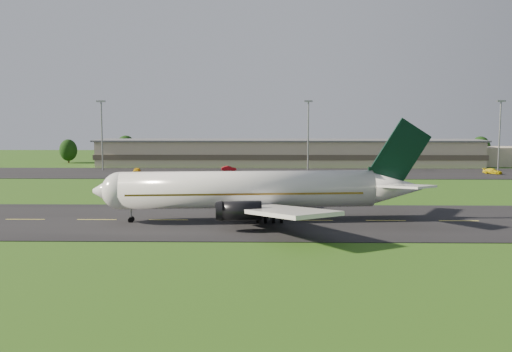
{
  "coord_description": "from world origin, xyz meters",
  "views": [
    {
      "loc": [
        -7.13,
        -85.3,
        15.83
      ],
      "look_at": [
        -8.8,
        8.0,
        6.0
      ],
      "focal_mm": 40.0,
      "sensor_mm": 36.0,
      "label": 1
    }
  ],
  "objects_px": {
    "airliner": "(254,190)",
    "light_mast_west": "(102,127)",
    "service_vehicle_c": "(348,173)",
    "terminal": "(309,153)",
    "light_mast_centre": "(308,127)",
    "service_vehicle_b": "(229,168)",
    "light_mast_east": "(500,127)",
    "service_vehicle_a": "(137,170)",
    "service_vehicle_d": "(493,171)"
  },
  "relations": [
    {
      "from": "airliner",
      "to": "light_mast_west",
      "type": "xyz_separation_m",
      "value": [
        -45.98,
        79.92,
        8.08
      ]
    },
    {
      "from": "airliner",
      "to": "service_vehicle_c",
      "type": "bearing_deg",
      "value": 64.83
    },
    {
      "from": "terminal",
      "to": "light_mast_centre",
      "type": "relative_size",
      "value": 7.13
    },
    {
      "from": "terminal",
      "to": "light_mast_centre",
      "type": "xyz_separation_m",
      "value": [
        -1.4,
        -16.18,
        8.75
      ]
    },
    {
      "from": "service_vehicle_b",
      "to": "service_vehicle_c",
      "type": "height_order",
      "value": "service_vehicle_b"
    },
    {
      "from": "terminal",
      "to": "light_mast_west",
      "type": "relative_size",
      "value": 7.13
    },
    {
      "from": "light_mast_east",
      "to": "service_vehicle_c",
      "type": "xyz_separation_m",
      "value": [
        -45.39,
        -13.82,
        -11.98
      ]
    },
    {
      "from": "service_vehicle_c",
      "to": "terminal",
      "type": "bearing_deg",
      "value": 137.85
    },
    {
      "from": "terminal",
      "to": "service_vehicle_c",
      "type": "relative_size",
      "value": 30.4
    },
    {
      "from": "light_mast_centre",
      "to": "service_vehicle_b",
      "type": "xyz_separation_m",
      "value": [
        -22.85,
        -2.27,
        -11.93
      ]
    },
    {
      "from": "light_mast_east",
      "to": "service_vehicle_b",
      "type": "height_order",
      "value": "light_mast_east"
    },
    {
      "from": "airliner",
      "to": "light_mast_east",
      "type": "distance_m",
      "value": 105.91
    },
    {
      "from": "terminal",
      "to": "light_mast_west",
      "type": "distance_m",
      "value": 64.1
    },
    {
      "from": "light_mast_west",
      "to": "service_vehicle_a",
      "type": "xyz_separation_m",
      "value": [
        11.99,
        -8.96,
        -11.9
      ]
    },
    {
      "from": "service_vehicle_b",
      "to": "light_mast_east",
      "type": "bearing_deg",
      "value": -93.96
    },
    {
      "from": "airliner",
      "to": "light_mast_centre",
      "type": "xyz_separation_m",
      "value": [
        14.02,
        79.92,
        8.08
      ]
    },
    {
      "from": "light_mast_centre",
      "to": "service_vehicle_c",
      "type": "xyz_separation_m",
      "value": [
        9.61,
        -13.82,
        -11.98
      ]
    },
    {
      "from": "service_vehicle_b",
      "to": "light_mast_centre",
      "type": "bearing_deg",
      "value": -89.96
    },
    {
      "from": "terminal",
      "to": "light_mast_east",
      "type": "distance_m",
      "value": 56.67
    },
    {
      "from": "service_vehicle_a",
      "to": "service_vehicle_d",
      "type": "xyz_separation_m",
      "value": [
        97.79,
        -0.33,
        -0.0
      ]
    },
    {
      "from": "light_mast_centre",
      "to": "service_vehicle_c",
      "type": "distance_m",
      "value": 20.66
    },
    {
      "from": "airliner",
      "to": "light_mast_east",
      "type": "relative_size",
      "value": 2.52
    },
    {
      "from": "light_mast_east",
      "to": "light_mast_centre",
      "type": "bearing_deg",
      "value": 180.0
    },
    {
      "from": "light_mast_west",
      "to": "service_vehicle_c",
      "type": "relative_size",
      "value": 4.27
    },
    {
      "from": "light_mast_centre",
      "to": "service_vehicle_d",
      "type": "relative_size",
      "value": 4.03
    },
    {
      "from": "terminal",
      "to": "service_vehicle_c",
      "type": "bearing_deg",
      "value": -74.69
    },
    {
      "from": "service_vehicle_a",
      "to": "service_vehicle_b",
      "type": "distance_m",
      "value": 26.03
    },
    {
      "from": "light_mast_centre",
      "to": "service_vehicle_a",
      "type": "height_order",
      "value": "light_mast_centre"
    },
    {
      "from": "service_vehicle_a",
      "to": "light_mast_centre",
      "type": "bearing_deg",
      "value": 6.22
    },
    {
      "from": "service_vehicle_d",
      "to": "service_vehicle_c",
      "type": "bearing_deg",
      "value": 137.96
    },
    {
      "from": "airliner",
      "to": "service_vehicle_a",
      "type": "height_order",
      "value": "airliner"
    },
    {
      "from": "service_vehicle_c",
      "to": "light_mast_west",
      "type": "bearing_deg",
      "value": -158.69
    },
    {
      "from": "light_mast_west",
      "to": "service_vehicle_d",
      "type": "height_order",
      "value": "light_mast_west"
    },
    {
      "from": "service_vehicle_b",
      "to": "light_mast_west",
      "type": "bearing_deg",
      "value": 80.89
    },
    {
      "from": "service_vehicle_c",
      "to": "service_vehicle_d",
      "type": "bearing_deg",
      "value": 38.98
    },
    {
      "from": "light_mast_west",
      "to": "service_vehicle_d",
      "type": "distance_m",
      "value": 110.82
    },
    {
      "from": "light_mast_east",
      "to": "service_vehicle_a",
      "type": "height_order",
      "value": "light_mast_east"
    },
    {
      "from": "light_mast_centre",
      "to": "light_mast_west",
      "type": "bearing_deg",
      "value": 180.0
    },
    {
      "from": "light_mast_centre",
      "to": "service_vehicle_d",
      "type": "distance_m",
      "value": 52.02
    },
    {
      "from": "light_mast_east",
      "to": "service_vehicle_b",
      "type": "distance_m",
      "value": 78.79
    },
    {
      "from": "terminal",
      "to": "light_mast_centre",
      "type": "bearing_deg",
      "value": -94.95
    },
    {
      "from": "service_vehicle_c",
      "to": "service_vehicle_b",
      "type": "bearing_deg",
      "value": -167.06
    },
    {
      "from": "airliner",
      "to": "service_vehicle_d",
      "type": "xyz_separation_m",
      "value": [
        63.81,
        70.63,
        -3.83
      ]
    },
    {
      "from": "light_mast_west",
      "to": "service_vehicle_b",
      "type": "height_order",
      "value": "light_mast_west"
    },
    {
      "from": "service_vehicle_a",
      "to": "service_vehicle_b",
      "type": "bearing_deg",
      "value": 10.55
    },
    {
      "from": "light_mast_west",
      "to": "service_vehicle_b",
      "type": "relative_size",
      "value": 4.72
    },
    {
      "from": "service_vehicle_b",
      "to": "service_vehicle_a",
      "type": "bearing_deg",
      "value": 99.28
    },
    {
      "from": "terminal",
      "to": "service_vehicle_a",
      "type": "bearing_deg",
      "value": -153.03
    },
    {
      "from": "terminal",
      "to": "service_vehicle_d",
      "type": "relative_size",
      "value": 28.71
    },
    {
      "from": "service_vehicle_c",
      "to": "light_mast_east",
      "type": "bearing_deg",
      "value": 49.48
    }
  ]
}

